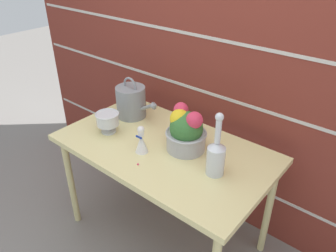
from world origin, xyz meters
TOP-DOWN VIEW (x-y plane):
  - ground_plane at (0.00, 0.00)m, footprint 12.00×12.00m
  - brick_wall at (0.00, 0.50)m, footprint 3.60×0.08m
  - patio_table at (0.00, 0.00)m, footprint 1.28×0.74m
  - watering_can at (-0.41, 0.15)m, footprint 0.34×0.20m
  - crystal_pedestal_bowl at (-0.37, -0.10)m, footprint 0.15×0.15m
  - flower_planter at (0.11, 0.06)m, footprint 0.24×0.24m
  - glass_decanter at (0.37, -0.03)m, footprint 0.10×0.10m
  - figurine_vase at (-0.06, -0.12)m, footprint 0.08×0.08m
  - fallen_petal at (0.01, -0.23)m, footprint 0.01×0.01m

SIDE VIEW (x-z plane):
  - ground_plane at x=0.00m, z-range 0.00..0.00m
  - patio_table at x=0.00m, z-range 0.30..1.04m
  - fallen_petal at x=0.01m, z-range 0.74..0.75m
  - figurine_vase at x=-0.06m, z-range 0.72..0.89m
  - crystal_pedestal_bowl at x=-0.37m, z-range 0.76..0.89m
  - watering_can at x=-0.41m, z-range 0.71..0.99m
  - glass_decanter at x=0.37m, z-range 0.68..1.03m
  - flower_planter at x=0.11m, z-range 0.73..0.99m
  - brick_wall at x=0.00m, z-range 0.00..2.20m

